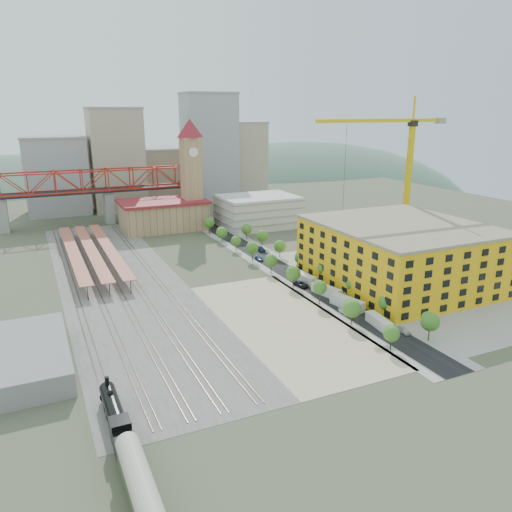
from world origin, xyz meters
name	(u,v)px	position (x,y,z in m)	size (l,w,h in m)	color
ground	(248,282)	(0.00, 0.00, 0.00)	(400.00, 400.00, 0.00)	#474C38
ballast_strip	(120,281)	(-36.00, 17.50, 0.03)	(36.00, 165.00, 0.06)	#605E59
dirt_lot	(284,322)	(-4.00, -31.50, 0.03)	(28.00, 67.00, 0.06)	tan
street_asphalt	(272,263)	(16.00, 15.00, 0.03)	(12.00, 170.00, 0.06)	black
sidewalk_west	(258,265)	(10.50, 15.00, 0.02)	(3.00, 170.00, 0.04)	gray
sidewalk_east	(286,261)	(21.50, 15.00, 0.02)	(3.00, 170.00, 0.04)	gray
construction_pad	(405,282)	(45.00, -20.00, 0.03)	(50.00, 90.00, 0.06)	gray
rail_tracks	(114,282)	(-37.80, 17.50, 0.15)	(26.56, 160.00, 0.18)	#382B23
platform_canopies	(91,249)	(-41.00, 45.00, 3.99)	(16.00, 80.00, 4.12)	#B35344
station_hall	(164,214)	(-5.00, 82.00, 6.67)	(38.00, 24.00, 13.10)	tan
clock_tower	(191,164)	(8.00, 79.99, 28.70)	(12.00, 12.00, 52.00)	tan
parking_garage	(258,211)	(36.00, 70.00, 7.00)	(34.00, 26.00, 14.00)	silver
truss_bridge	(107,183)	(-25.00, 105.00, 18.86)	(94.00, 9.60, 25.60)	gray
construction_building	(400,254)	(42.00, -20.00, 9.41)	(44.60, 50.60, 18.80)	yellow
warehouse	(11,360)	(-66.00, -30.00, 2.50)	(22.00, 32.00, 5.00)	gray
street_trees	(286,271)	(16.00, 5.00, 0.00)	(15.40, 124.40, 8.00)	#28651E
skyline	(156,164)	(7.47, 142.31, 22.81)	(133.00, 46.00, 60.00)	#9EA0A3
distant_hills	(173,271)	(45.28, 260.00, -79.54)	(647.00, 264.00, 227.00)	#4C6B59
locomotive	(117,421)	(-50.00, -59.80, 2.23)	(3.10, 23.95, 5.99)	black
coach	(142,494)	(-50.00, -79.20, 3.33)	(3.44, 19.96, 6.26)	#2C3C21
tower_crane	(402,159)	(63.36, 7.51, 34.67)	(52.65, 3.66, 56.19)	gold
site_trailer_a	(379,322)	(16.00, -43.89, 1.26)	(2.42, 9.20, 2.52)	silver
site_trailer_b	(347,303)	(16.00, -30.35, 1.43)	(2.74, 10.41, 2.85)	silver
site_trailer_c	(326,291)	(16.00, -19.88, 1.37)	(2.64, 10.02, 2.74)	silver
site_trailer_d	(305,278)	(16.00, -7.32, 1.34)	(2.57, 9.77, 2.67)	silver
car_0	(345,312)	(13.00, -33.84, 0.71)	(1.68, 4.18, 1.43)	white
car_1	(345,311)	(13.00, -33.48, 0.73)	(1.54, 4.43, 1.46)	gray
car_2	(301,284)	(13.00, -10.45, 0.75)	(2.49, 5.40, 1.50)	black
car_3	(259,259)	(13.00, 19.58, 0.65)	(1.82, 4.48, 1.30)	navy
car_4	(404,331)	(19.00, -49.43, 0.70)	(1.66, 4.13, 1.41)	silver
car_5	(343,296)	(19.00, -23.94, 0.80)	(1.70, 4.88, 1.61)	gray
car_6	(297,270)	(19.00, 2.72, 0.73)	(2.41, 5.22, 1.45)	black
car_7	(261,249)	(19.00, 30.74, 0.77)	(2.16, 5.31, 1.54)	navy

